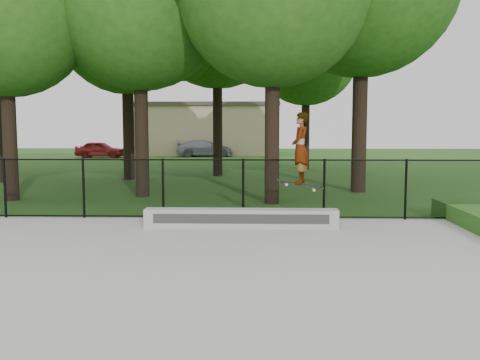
{
  "coord_description": "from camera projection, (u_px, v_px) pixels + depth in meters",
  "views": [
    {
      "loc": [
        2.32,
        -7.25,
        2.35
      ],
      "look_at": [
        1.97,
        4.2,
        1.2
      ],
      "focal_mm": 40.0,
      "sensor_mm": 36.0,
      "label": 1
    }
  ],
  "objects": [
    {
      "name": "ground",
      "position": [
        91.0,
        294.0,
        7.52
      ],
      "size": [
        100.0,
        100.0,
        0.0
      ],
      "primitive_type": "plane",
      "color": "#235618",
      "rests_on": "ground"
    },
    {
      "name": "concrete_slab",
      "position": [
        91.0,
        292.0,
        7.51
      ],
      "size": [
        14.0,
        12.0,
        0.06
      ],
      "primitive_type": "cube",
      "color": "#A8A7A3",
      "rests_on": "ground"
    },
    {
      "name": "grind_ledge",
      "position": [
        241.0,
        218.0,
        12.1
      ],
      "size": [
        4.37,
        0.4,
        0.43
      ],
      "primitive_type": "cube",
      "color": "#B1B1AC",
      "rests_on": "concrete_slab"
    },
    {
      "name": "car_a",
      "position": [
        100.0,
        149.0,
        40.17
      ],
      "size": [
        3.68,
        1.61,
        1.24
      ],
      "primitive_type": "imported",
      "rotation": [
        0.0,
        0.0,
        1.53
      ],
      "color": "maroon",
      "rests_on": "ground"
    },
    {
      "name": "car_b",
      "position": [
        208.0,
        149.0,
        42.05
      ],
      "size": [
        3.31,
        1.39,
        1.18
      ],
      "primitive_type": "imported",
      "rotation": [
        0.0,
        0.0,
        1.61
      ],
      "color": "black",
      "rests_on": "ground"
    },
    {
      "name": "car_c",
      "position": [
        204.0,
        148.0,
        41.75
      ],
      "size": [
        4.28,
        2.38,
        1.28
      ],
      "primitive_type": "imported",
      "rotation": [
        0.0,
        0.0,
        1.72
      ],
      "color": "gray",
      "rests_on": "ground"
    },
    {
      "name": "skater_airborne",
      "position": [
        300.0,
        150.0,
        11.68
      ],
      "size": [
        0.83,
        0.63,
        1.72
      ],
      "color": "black",
      "rests_on": "ground"
    },
    {
      "name": "chainlink_fence",
      "position": [
        163.0,
        188.0,
        13.3
      ],
      "size": [
        16.06,
        0.06,
        1.5
      ],
      "color": "black",
      "rests_on": "concrete_slab"
    },
    {
      "name": "tree_row",
      "position": [
        192.0,
        14.0,
        21.09
      ],
      "size": [
        20.88,
        18.72,
        10.85
      ],
      "color": "black",
      "rests_on": "ground"
    },
    {
      "name": "distant_building",
      "position": [
        205.0,
        129.0,
        45.15
      ],
      "size": [
        12.4,
        6.4,
        4.3
      ],
      "color": "tan",
      "rests_on": "ground"
    }
  ]
}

